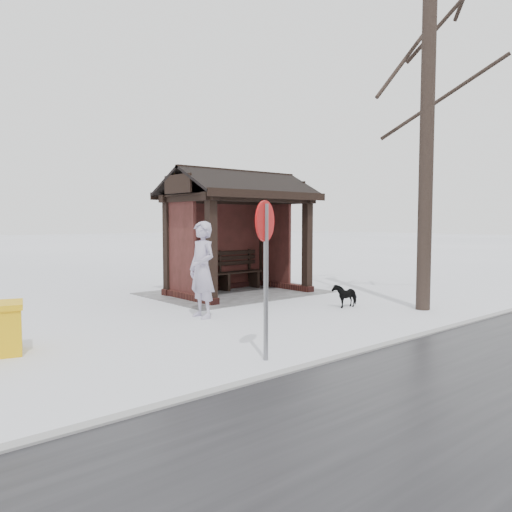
{
  "coord_description": "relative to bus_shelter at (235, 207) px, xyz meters",
  "views": [
    {
      "loc": [
        7.75,
        9.72,
        1.83
      ],
      "look_at": [
        0.14,
        0.8,
        1.0
      ],
      "focal_mm": 35.0,
      "sensor_mm": 36.0,
      "label": 1
    }
  ],
  "objects": [
    {
      "name": "pedestrian",
      "position": [
        2.46,
        2.11,
        -1.25
      ],
      "size": [
        0.44,
        0.67,
        1.82
      ],
      "primitive_type": "imported",
      "rotation": [
        0.0,
        0.0,
        1.56
      ],
      "color": "#A89FBA",
      "rests_on": "ground"
    },
    {
      "name": "dog",
      "position": [
        -0.51,
        3.12,
        -1.92
      ],
      "size": [
        0.6,
        0.28,
        0.5
      ],
      "primitive_type": "imported",
      "rotation": [
        0.0,
        0.0,
        1.55
      ],
      "color": "black",
      "rests_on": "ground"
    },
    {
      "name": "tree_near",
      "position": [
        -1.5,
        4.36,
        3.99
      ],
      "size": [
        3.42,
        3.42,
        9.03
      ],
      "color": "black",
      "rests_on": "ground"
    },
    {
      "name": "road_sign",
      "position": [
        3.47,
        5.04,
        -0.63
      ],
      "size": [
        0.5,
        0.24,
        2.09
      ],
      "rotation": [
        0.0,
        0.0,
        0.41
      ],
      "color": "slate",
      "rests_on": "ground"
    },
    {
      "name": "ground",
      "position": [
        0.0,
        0.16,
        -2.17
      ],
      "size": [
        120.0,
        120.0,
        0.0
      ],
      "primitive_type": "plane",
      "color": "white",
      "rests_on": "ground"
    },
    {
      "name": "trampled_patch",
      "position": [
        0.0,
        -0.04,
        -2.16
      ],
      "size": [
        4.2,
        3.2,
        0.02
      ],
      "primitive_type": "cube",
      "color": "gray",
      "rests_on": "ground"
    },
    {
      "name": "bus_shelter",
      "position": [
        0.0,
        0.0,
        0.0
      ],
      "size": [
        3.6,
        2.4,
        3.09
      ],
      "color": "#391714",
      "rests_on": "ground"
    },
    {
      "name": "kerb",
      "position": [
        0.0,
        5.66,
        -2.16
      ],
      "size": [
        120.0,
        0.15,
        0.06
      ],
      "primitive_type": "cube",
      "color": "gray",
      "rests_on": "ground"
    }
  ]
}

